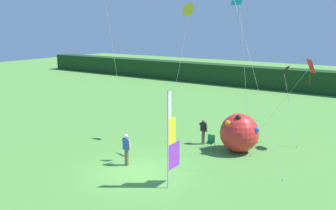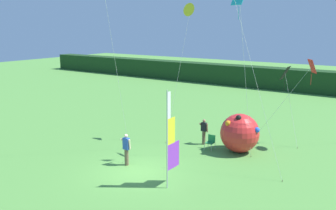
{
  "view_description": "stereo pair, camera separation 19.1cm",
  "coord_description": "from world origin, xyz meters",
  "px_view_note": "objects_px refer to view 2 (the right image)",
  "views": [
    {
      "loc": [
        11.22,
        -13.92,
        7.48
      ],
      "look_at": [
        0.43,
        2.17,
        3.22
      ],
      "focal_mm": 38.86,
      "sensor_mm": 36.0,
      "label": 1
    },
    {
      "loc": [
        11.38,
        -13.81,
        7.48
      ],
      "look_at": [
        0.43,
        2.17,
        3.22
      ],
      "focal_mm": 38.86,
      "sensor_mm": 36.0,
      "label": 2
    }
  ],
  "objects_px": {
    "person_mid_field": "(126,149)",
    "kite_cyan_diamond_0": "(240,2)",
    "person_near_banner": "(204,131)",
    "inflatable_balloon": "(240,133)",
    "banner_flag": "(171,141)",
    "folding_chair": "(211,141)",
    "kite_black_diamond_3": "(285,75)",
    "kite_red_diamond_2": "(310,70)",
    "kite_yellow_delta_4": "(190,11)"
  },
  "relations": [
    {
      "from": "inflatable_balloon",
      "to": "kite_black_diamond_3",
      "type": "xyz_separation_m",
      "value": [
        1.3,
        4.0,
        3.13
      ]
    },
    {
      "from": "person_mid_field",
      "to": "kite_yellow_delta_4",
      "type": "height_order",
      "value": "kite_yellow_delta_4"
    },
    {
      "from": "banner_flag",
      "to": "inflatable_balloon",
      "type": "bearing_deg",
      "value": 83.3
    },
    {
      "from": "inflatable_balloon",
      "to": "folding_chair",
      "type": "distance_m",
      "value": 1.86
    },
    {
      "from": "banner_flag",
      "to": "kite_cyan_diamond_0",
      "type": "distance_m",
      "value": 8.44
    },
    {
      "from": "banner_flag",
      "to": "folding_chair",
      "type": "bearing_deg",
      "value": 98.99
    },
    {
      "from": "banner_flag",
      "to": "kite_black_diamond_3",
      "type": "bearing_deg",
      "value": 78.78
    },
    {
      "from": "kite_cyan_diamond_0",
      "to": "kite_yellow_delta_4",
      "type": "height_order",
      "value": "kite_cyan_diamond_0"
    },
    {
      "from": "person_mid_field",
      "to": "inflatable_balloon",
      "type": "xyz_separation_m",
      "value": [
        4.19,
        5.47,
        0.23
      ]
    },
    {
      "from": "kite_red_diamond_2",
      "to": "kite_yellow_delta_4",
      "type": "bearing_deg",
      "value": -150.84
    },
    {
      "from": "kite_cyan_diamond_0",
      "to": "kite_red_diamond_2",
      "type": "bearing_deg",
      "value": 61.05
    },
    {
      "from": "person_mid_field",
      "to": "banner_flag",
      "type": "bearing_deg",
      "value": -13.35
    },
    {
      "from": "person_near_banner",
      "to": "inflatable_balloon",
      "type": "height_order",
      "value": "inflatable_balloon"
    },
    {
      "from": "banner_flag",
      "to": "kite_cyan_diamond_0",
      "type": "relative_size",
      "value": 0.49
    },
    {
      "from": "person_near_banner",
      "to": "kite_yellow_delta_4",
      "type": "relative_size",
      "value": 0.19
    },
    {
      "from": "folding_chair",
      "to": "kite_cyan_diamond_0",
      "type": "height_order",
      "value": "kite_cyan_diamond_0"
    },
    {
      "from": "person_mid_field",
      "to": "kite_cyan_diamond_0",
      "type": "distance_m",
      "value": 9.94
    },
    {
      "from": "banner_flag",
      "to": "kite_red_diamond_2",
      "type": "height_order",
      "value": "kite_red_diamond_2"
    },
    {
      "from": "banner_flag",
      "to": "kite_yellow_delta_4",
      "type": "distance_m",
      "value": 9.55
    },
    {
      "from": "person_mid_field",
      "to": "folding_chair",
      "type": "relative_size",
      "value": 1.98
    },
    {
      "from": "banner_flag",
      "to": "kite_black_diamond_3",
      "type": "distance_m",
      "value": 10.69
    },
    {
      "from": "kite_cyan_diamond_0",
      "to": "kite_yellow_delta_4",
      "type": "xyz_separation_m",
      "value": [
        -3.84,
        1.25,
        -0.31
      ]
    },
    {
      "from": "kite_red_diamond_2",
      "to": "kite_yellow_delta_4",
      "type": "xyz_separation_m",
      "value": [
        -6.56,
        -3.66,
        3.59
      ]
    },
    {
      "from": "person_mid_field",
      "to": "kite_red_diamond_2",
      "type": "bearing_deg",
      "value": 53.75
    },
    {
      "from": "person_near_banner",
      "to": "person_mid_field",
      "type": "relative_size",
      "value": 0.94
    },
    {
      "from": "person_mid_field",
      "to": "kite_black_diamond_3",
      "type": "xyz_separation_m",
      "value": [
        5.5,
        9.47,
        3.36
      ]
    },
    {
      "from": "person_near_banner",
      "to": "folding_chair",
      "type": "xyz_separation_m",
      "value": [
        0.82,
        -0.62,
        -0.37
      ]
    },
    {
      "from": "person_near_banner",
      "to": "inflatable_balloon",
      "type": "bearing_deg",
      "value": -1.37
    },
    {
      "from": "banner_flag",
      "to": "kite_yellow_delta_4",
      "type": "height_order",
      "value": "kite_yellow_delta_4"
    },
    {
      "from": "person_mid_field",
      "to": "inflatable_balloon",
      "type": "bearing_deg",
      "value": 52.49
    },
    {
      "from": "person_mid_field",
      "to": "kite_cyan_diamond_0",
      "type": "xyz_separation_m",
      "value": [
        4.24,
        4.58,
        7.73
      ]
    },
    {
      "from": "inflatable_balloon",
      "to": "kite_red_diamond_2",
      "type": "bearing_deg",
      "value": 55.53
    },
    {
      "from": "inflatable_balloon",
      "to": "kite_black_diamond_3",
      "type": "bearing_deg",
      "value": 71.97
    },
    {
      "from": "banner_flag",
      "to": "folding_chair",
      "type": "relative_size",
      "value": 5.25
    },
    {
      "from": "kite_cyan_diamond_0",
      "to": "person_mid_field",
      "type": "bearing_deg",
      "value": -132.8
    },
    {
      "from": "kite_cyan_diamond_0",
      "to": "folding_chair",
      "type": "bearing_deg",
      "value": 169.12
    },
    {
      "from": "inflatable_balloon",
      "to": "kite_red_diamond_2",
      "type": "height_order",
      "value": "kite_red_diamond_2"
    },
    {
      "from": "banner_flag",
      "to": "person_mid_field",
      "type": "height_order",
      "value": "banner_flag"
    },
    {
      "from": "banner_flag",
      "to": "folding_chair",
      "type": "height_order",
      "value": "banner_flag"
    },
    {
      "from": "person_near_banner",
      "to": "kite_black_diamond_3",
      "type": "height_order",
      "value": "kite_black_diamond_3"
    },
    {
      "from": "kite_black_diamond_3",
      "to": "kite_yellow_delta_4",
      "type": "distance_m",
      "value": 7.46
    },
    {
      "from": "person_near_banner",
      "to": "kite_cyan_diamond_0",
      "type": "distance_m",
      "value": 8.24
    },
    {
      "from": "folding_chair",
      "to": "kite_cyan_diamond_0",
      "type": "distance_m",
      "value": 8.34
    },
    {
      "from": "person_near_banner",
      "to": "kite_red_diamond_2",
      "type": "xyz_separation_m",
      "value": [
        5.23,
        3.97,
        3.9
      ]
    },
    {
      "from": "kite_yellow_delta_4",
      "to": "folding_chair",
      "type": "bearing_deg",
      "value": -23.37
    },
    {
      "from": "banner_flag",
      "to": "person_mid_field",
      "type": "relative_size",
      "value": 2.64
    },
    {
      "from": "folding_chair",
      "to": "kite_yellow_delta_4",
      "type": "distance_m",
      "value": 8.19
    },
    {
      "from": "person_mid_field",
      "to": "kite_cyan_diamond_0",
      "type": "bearing_deg",
      "value": 47.2
    },
    {
      "from": "kite_cyan_diamond_0",
      "to": "kite_yellow_delta_4",
      "type": "distance_m",
      "value": 4.05
    },
    {
      "from": "inflatable_balloon",
      "to": "person_near_banner",
      "type": "bearing_deg",
      "value": 178.63
    }
  ]
}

